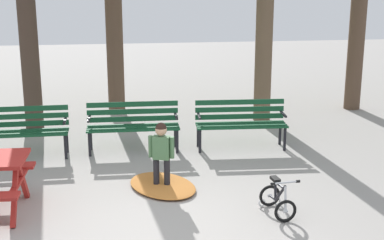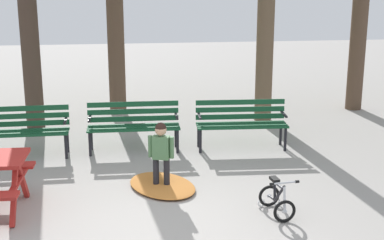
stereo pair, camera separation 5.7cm
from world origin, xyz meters
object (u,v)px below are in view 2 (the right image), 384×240
park_bench_far_left (21,127)px  kids_bicycle (277,200)px  park_bench_left (134,122)px  child_standing (161,151)px  park_bench_right (241,120)px

park_bench_far_left → kids_bicycle: bearing=-37.7°
park_bench_left → child_standing: (0.35, -1.86, 0.07)m
kids_bicycle → park_bench_right: bearing=87.5°
park_bench_far_left → child_standing: bearing=-38.1°
child_standing → park_bench_right: bearing=48.9°
park_bench_left → park_bench_right: (1.90, -0.08, 0.00)m
park_bench_right → kids_bicycle: 2.88m
park_bench_right → child_standing: bearing=-131.1°
park_bench_left → kids_bicycle: (1.78, -2.94, -0.31)m
park_bench_left → kids_bicycle: size_ratio=2.71×
park_bench_right → child_standing: 2.36m
park_bench_far_left → child_standing: 2.87m
park_bench_left → park_bench_right: size_ratio=0.99×
park_bench_far_left → park_bench_right: bearing=0.1°
park_bench_far_left → park_bench_left: bearing=2.7°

